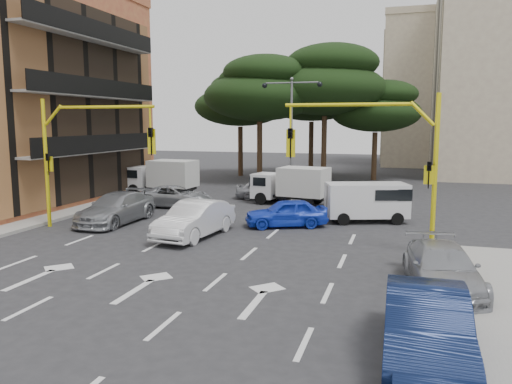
{
  "coord_description": "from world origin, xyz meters",
  "views": [
    {
      "loc": [
        7.51,
        -17.5,
        4.97
      ],
      "look_at": [
        0.7,
        5.23,
        1.6
      ],
      "focal_mm": 35.0,
      "sensor_mm": 36.0,
      "label": 1
    }
  ],
  "objects_px": {
    "street_lamp_center": "(291,115)",
    "van_white": "(366,202)",
    "signal_mast_right": "(386,150)",
    "car_white_hatch": "(195,219)",
    "car_silver_cross_b": "(264,190)",
    "signal_mast_left": "(78,145)",
    "car_navy_parked": "(426,327)",
    "box_truck_b": "(291,186)",
    "car_blue_compact": "(286,213)",
    "car_silver_parked": "(442,268)",
    "car_silver_cross_a": "(175,196)",
    "box_truck_a": "(162,178)",
    "car_silver_wagon": "(116,208)"
  },
  "relations": [
    {
      "from": "street_lamp_center",
      "to": "van_white",
      "type": "relative_size",
      "value": 1.97
    },
    {
      "from": "signal_mast_right",
      "to": "street_lamp_center",
      "type": "bearing_deg",
      "value": 115.91
    },
    {
      "from": "car_white_hatch",
      "to": "car_silver_cross_b",
      "type": "relative_size",
      "value": 1.31
    },
    {
      "from": "signal_mast_left",
      "to": "car_navy_parked",
      "type": "distance_m",
      "value": 17.74
    },
    {
      "from": "box_truck_b",
      "to": "car_silver_cross_b",
      "type": "bearing_deg",
      "value": 64.05
    },
    {
      "from": "box_truck_b",
      "to": "car_white_hatch",
      "type": "bearing_deg",
      "value": 177.47
    },
    {
      "from": "car_white_hatch",
      "to": "car_blue_compact",
      "type": "relative_size",
      "value": 1.21
    },
    {
      "from": "signal_mast_right",
      "to": "car_silver_parked",
      "type": "height_order",
      "value": "signal_mast_right"
    },
    {
      "from": "car_silver_parked",
      "to": "car_blue_compact",
      "type": "bearing_deg",
      "value": 123.25
    },
    {
      "from": "car_silver_cross_b",
      "to": "car_blue_compact",
      "type": "bearing_deg",
      "value": -165.73
    },
    {
      "from": "van_white",
      "to": "car_blue_compact",
      "type": "bearing_deg",
      "value": -75.72
    },
    {
      "from": "signal_mast_left",
      "to": "car_navy_parked",
      "type": "xyz_separation_m",
      "value": [
        14.87,
        -9.15,
        -3.11
      ]
    },
    {
      "from": "car_navy_parked",
      "to": "car_silver_cross_a",
      "type": "bearing_deg",
      "value": 129.21
    },
    {
      "from": "street_lamp_center",
      "to": "box_truck_a",
      "type": "relative_size",
      "value": 1.6
    },
    {
      "from": "car_silver_cross_a",
      "to": "box_truck_b",
      "type": "xyz_separation_m",
      "value": [
        6.32,
        2.78,
        0.51
      ]
    },
    {
      "from": "street_lamp_center",
      "to": "car_silver_parked",
      "type": "distance_m",
      "value": 20.77
    },
    {
      "from": "car_silver_parked",
      "to": "car_silver_wagon",
      "type": "bearing_deg",
      "value": 150.27
    },
    {
      "from": "car_silver_cross_a",
      "to": "box_truck_a",
      "type": "relative_size",
      "value": 0.92
    },
    {
      "from": "signal_mast_left",
      "to": "car_blue_compact",
      "type": "distance_m",
      "value": 10.1
    },
    {
      "from": "car_silver_cross_b",
      "to": "car_silver_parked",
      "type": "height_order",
      "value": "car_silver_parked"
    },
    {
      "from": "car_silver_cross_a",
      "to": "box_truck_b",
      "type": "distance_m",
      "value": 6.92
    },
    {
      "from": "car_silver_cross_a",
      "to": "box_truck_a",
      "type": "height_order",
      "value": "box_truck_a"
    },
    {
      "from": "car_silver_cross_a",
      "to": "signal_mast_right",
      "type": "bearing_deg",
      "value": -122.21
    },
    {
      "from": "car_silver_parked",
      "to": "box_truck_a",
      "type": "bearing_deg",
      "value": 130.59
    },
    {
      "from": "van_white",
      "to": "box_truck_b",
      "type": "distance_m",
      "value": 6.21
    },
    {
      "from": "van_white",
      "to": "car_white_hatch",
      "type": "bearing_deg",
      "value": -69.8
    },
    {
      "from": "signal_mast_left",
      "to": "van_white",
      "type": "distance_m",
      "value": 14.03
    },
    {
      "from": "signal_mast_right",
      "to": "box_truck_a",
      "type": "bearing_deg",
      "value": 144.33
    },
    {
      "from": "car_white_hatch",
      "to": "box_truck_b",
      "type": "distance_m",
      "value": 9.74
    },
    {
      "from": "car_white_hatch",
      "to": "car_silver_parked",
      "type": "distance_m",
      "value": 10.67
    },
    {
      "from": "signal_mast_left",
      "to": "box_truck_a",
      "type": "bearing_deg",
      "value": 97.44
    },
    {
      "from": "car_blue_compact",
      "to": "car_silver_parked",
      "type": "height_order",
      "value": "car_silver_parked"
    },
    {
      "from": "car_navy_parked",
      "to": "signal_mast_left",
      "type": "bearing_deg",
      "value": 147.48
    },
    {
      "from": "van_white",
      "to": "car_silver_parked",
      "type": "bearing_deg",
      "value": -1.93
    },
    {
      "from": "car_silver_cross_a",
      "to": "box_truck_a",
      "type": "bearing_deg",
      "value": 32.43
    },
    {
      "from": "car_silver_cross_b",
      "to": "van_white",
      "type": "xyz_separation_m",
      "value": [
        6.84,
        -5.49,
        0.37
      ]
    },
    {
      "from": "street_lamp_center",
      "to": "car_white_hatch",
      "type": "bearing_deg",
      "value": -94.43
    },
    {
      "from": "car_blue_compact",
      "to": "car_silver_cross_b",
      "type": "height_order",
      "value": "car_blue_compact"
    },
    {
      "from": "signal_mast_left",
      "to": "box_truck_a",
      "type": "distance_m",
      "value": 11.2
    },
    {
      "from": "car_silver_parked",
      "to": "van_white",
      "type": "bearing_deg",
      "value": 98.97
    },
    {
      "from": "box_truck_a",
      "to": "box_truck_b",
      "type": "xyz_separation_m",
      "value": [
        9.21,
        -1.27,
        -0.06
      ]
    },
    {
      "from": "signal_mast_right",
      "to": "signal_mast_left",
      "type": "distance_m",
      "value": 13.61
    },
    {
      "from": "signal_mast_left",
      "to": "car_silver_cross_b",
      "type": "xyz_separation_m",
      "value": [
        5.73,
        11.01,
        -3.27
      ]
    },
    {
      "from": "signal_mast_left",
      "to": "car_silver_cross_a",
      "type": "relative_size",
      "value": 1.34
    },
    {
      "from": "van_white",
      "to": "signal_mast_left",
      "type": "bearing_deg",
      "value": -84.96
    },
    {
      "from": "signal_mast_right",
      "to": "van_white",
      "type": "height_order",
      "value": "signal_mast_right"
    },
    {
      "from": "car_white_hatch",
      "to": "box_truck_a",
      "type": "relative_size",
      "value": 0.97
    },
    {
      "from": "signal_mast_right",
      "to": "van_white",
      "type": "distance_m",
      "value": 6.33
    },
    {
      "from": "car_silver_cross_a",
      "to": "street_lamp_center",
      "type": "bearing_deg",
      "value": -39.31
    },
    {
      "from": "car_navy_parked",
      "to": "box_truck_a",
      "type": "xyz_separation_m",
      "value": [
        -16.28,
        19.94,
        0.42
      ]
    }
  ]
}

